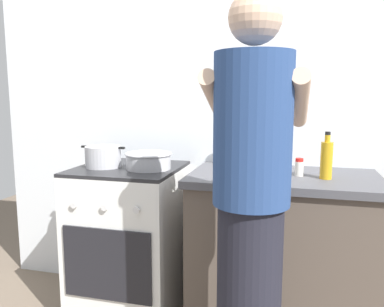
# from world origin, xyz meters

# --- Properties ---
(back_wall) EXTENTS (3.20, 0.10, 2.50)m
(back_wall) POSITION_xyz_m (0.20, 0.50, 1.25)
(back_wall) COLOR silver
(back_wall) RESTS_ON ground
(countertop) EXTENTS (1.00, 0.60, 0.90)m
(countertop) POSITION_xyz_m (0.55, 0.15, 0.45)
(countertop) COLOR brown
(countertop) RESTS_ON ground
(stove_range) EXTENTS (0.60, 0.62, 0.90)m
(stove_range) POSITION_xyz_m (-0.35, 0.15, 0.45)
(stove_range) COLOR white
(stove_range) RESTS_ON ground
(pot) EXTENTS (0.28, 0.21, 0.12)m
(pot) POSITION_xyz_m (-0.49, 0.11, 0.96)
(pot) COLOR #B2B2B7
(pot) RESTS_ON stove_range
(mixing_bowl) EXTENTS (0.27, 0.27, 0.09)m
(mixing_bowl) POSITION_xyz_m (-0.21, 0.12, 0.95)
(mixing_bowl) COLOR #B7B7BC
(mixing_bowl) RESTS_ON stove_range
(utensil_crock) EXTENTS (0.10, 0.10, 0.30)m
(utensil_crock) POSITION_xyz_m (0.30, 0.31, 0.99)
(utensil_crock) COLOR silver
(utensil_crock) RESTS_ON countertop
(spice_bottle) EXTENTS (0.04, 0.04, 0.09)m
(spice_bottle) POSITION_xyz_m (0.63, 0.14, 0.95)
(spice_bottle) COLOR silver
(spice_bottle) RESTS_ON countertop
(oil_bottle) EXTENTS (0.06, 0.06, 0.24)m
(oil_bottle) POSITION_xyz_m (0.76, 0.10, 1.00)
(oil_bottle) COLOR gold
(oil_bottle) RESTS_ON countertop
(person) EXTENTS (0.41, 0.50, 1.70)m
(person) POSITION_xyz_m (0.44, -0.46, 0.86)
(person) COLOR black
(person) RESTS_ON ground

